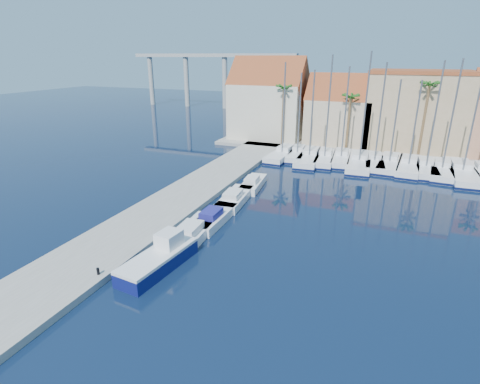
{
  "coord_description": "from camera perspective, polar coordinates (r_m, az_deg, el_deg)",
  "views": [
    {
      "loc": [
        10.0,
        -15.27,
        14.04
      ],
      "look_at": [
        -1.33,
        12.63,
        3.0
      ],
      "focal_mm": 28.0,
      "sensor_mm": 36.0,
      "label": 1
    }
  ],
  "objects": [
    {
      "name": "ground",
      "position": [
        23.03,
        -9.23,
        -17.74
      ],
      "size": [
        260.0,
        260.0,
        0.0
      ],
      "primitive_type": "plane",
      "color": "black",
      "rests_on": "ground"
    },
    {
      "name": "building_2",
      "position": [
        63.82,
        25.14,
        11.28
      ],
      "size": [
        14.2,
        10.2,
        11.5
      ],
      "color": "tan",
      "rests_on": "shore_north"
    },
    {
      "name": "sailboat_8",
      "position": [
        53.23,
        24.3,
        3.67
      ],
      "size": [
        3.29,
        10.11,
        11.28
      ],
      "rotation": [
        0.0,
        0.0,
        -0.07
      ],
      "color": "white",
      "rests_on": "ground"
    },
    {
      "name": "fishing_boat",
      "position": [
        27.05,
        -12.1,
        -9.78
      ],
      "size": [
        2.85,
        6.68,
        2.27
      ],
      "rotation": [
        0.0,
        0.0,
        -0.11
      ],
      "color": "navy",
      "rests_on": "ground"
    },
    {
      "name": "motorboat_west_2",
      "position": [
        37.72,
        -0.81,
        -0.89
      ],
      "size": [
        2.62,
        6.73,
        1.4
      ],
      "rotation": [
        0.0,
        0.0,
        0.08
      ],
      "color": "white",
      "rests_on": "ground"
    },
    {
      "name": "palm_0",
      "position": [
        59.67,
        6.71,
        15.24
      ],
      "size": [
        2.6,
        2.6,
        10.15
      ],
      "color": "brown",
      "rests_on": "shore_north"
    },
    {
      "name": "motorboat_west_0",
      "position": [
        30.84,
        -7.18,
        -6.06
      ],
      "size": [
        2.65,
        7.01,
        1.4
      ],
      "rotation": [
        0.0,
        0.0,
        0.07
      ],
      "color": "white",
      "rests_on": "ground"
    },
    {
      "name": "sailboat_7",
      "position": [
        53.58,
        21.85,
        4.12
      ],
      "size": [
        3.32,
        9.94,
        11.27
      ],
      "rotation": [
        0.0,
        0.0,
        -0.08
      ],
      "color": "white",
      "rests_on": "ground"
    },
    {
      "name": "sailboat_5",
      "position": [
        52.92,
        17.73,
        4.45
      ],
      "size": [
        3.41,
        11.23,
        14.53
      ],
      "rotation": [
        0.0,
        0.0,
        0.04
      ],
      "color": "white",
      "rests_on": "ground"
    },
    {
      "name": "palm_1",
      "position": [
        57.88,
        16.51,
        13.49
      ],
      "size": [
        2.6,
        2.6,
        9.15
      ],
      "color": "brown",
      "rests_on": "shore_north"
    },
    {
      "name": "motorboat_west_3",
      "position": [
        41.99,
        1.99,
        1.32
      ],
      "size": [
        2.44,
        6.0,
        1.4
      ],
      "rotation": [
        0.0,
        0.0,
        0.1
      ],
      "color": "white",
      "rests_on": "ground"
    },
    {
      "name": "quay_west",
      "position": [
        37.13,
        -10.52,
        -2.02
      ],
      "size": [
        6.0,
        77.0,
        0.5
      ],
      "primitive_type": "cube",
      "color": "gray",
      "rests_on": "ground"
    },
    {
      "name": "sailboat_3",
      "position": [
        53.64,
        12.81,
        5.15
      ],
      "size": [
        3.12,
        9.22,
        14.11
      ],
      "rotation": [
        0.0,
        0.0,
        0.08
      ],
      "color": "white",
      "rests_on": "ground"
    },
    {
      "name": "building_1",
      "position": [
        63.39,
        14.95,
        11.55
      ],
      "size": [
        10.3,
        8.0,
        11.0
      ],
      "color": "tan",
      "rests_on": "shore_north"
    },
    {
      "name": "shore_north",
      "position": [
        64.75,
        21.72,
        6.41
      ],
      "size": [
        54.0,
        16.0,
        0.5
      ],
      "primitive_type": "cube",
      "color": "gray",
      "rests_on": "ground"
    },
    {
      "name": "sailboat_9",
      "position": [
        53.17,
        26.4,
        3.38
      ],
      "size": [
        2.89,
        9.24,
        13.51
      ],
      "rotation": [
        0.0,
        0.0,
        0.05
      ],
      "color": "white",
      "rests_on": "ground"
    },
    {
      "name": "sailboat_11",
      "position": [
        53.55,
        30.66,
        2.7
      ],
      "size": [
        3.53,
        11.91,
        13.35
      ],
      "rotation": [
        0.0,
        0.0,
        0.04
      ],
      "color": "white",
      "rests_on": "ground"
    },
    {
      "name": "sailboat_6",
      "position": [
        53.34,
        19.77,
        4.36
      ],
      "size": [
        3.16,
        9.19,
        13.24
      ],
      "rotation": [
        0.0,
        0.0,
        0.09
      ],
      "color": "white",
      "rests_on": "ground"
    },
    {
      "name": "sailboat_2",
      "position": [
        53.75,
        10.6,
        5.28
      ],
      "size": [
        3.42,
        10.87,
        12.29
      ],
      "rotation": [
        0.0,
        0.0,
        0.06
      ],
      "color": "white",
      "rests_on": "ground"
    },
    {
      "name": "viaduct",
      "position": [
        109.01,
        -4.91,
        18.08
      ],
      "size": [
        48.0,
        2.2,
        14.45
      ],
      "color": "#9E9E99",
      "rests_on": "ground"
    },
    {
      "name": "bollard",
      "position": [
        26.7,
        -20.82,
        -11.22
      ],
      "size": [
        0.19,
        0.19,
        0.47
      ],
      "primitive_type": "cylinder",
      "color": "black",
      "rests_on": "quay_west"
    },
    {
      "name": "sailboat_0",
      "position": [
        54.92,
        6.61,
        5.83
      ],
      "size": [
        3.2,
        9.95,
        13.18
      ],
      "rotation": [
        0.0,
        0.0,
        -0.06
      ],
      "color": "white",
      "rests_on": "ground"
    },
    {
      "name": "sailboat_4",
      "position": [
        54.07,
        15.17,
        5.04
      ],
      "size": [
        2.95,
        9.03,
        12.72
      ],
      "rotation": [
        0.0,
        0.0,
        0.07
      ],
      "color": "white",
      "rests_on": "ground"
    },
    {
      "name": "palm_2",
      "position": [
        57.55,
        26.9,
        14.05
      ],
      "size": [
        2.6,
        2.6,
        11.15
      ],
      "color": "brown",
      "rests_on": "shore_north"
    },
    {
      "name": "sailboat_1",
      "position": [
        55.14,
        8.8,
        5.8
      ],
      "size": [
        2.83,
        8.58,
        11.82
      ],
      "rotation": [
        0.0,
        0.0,
        0.07
      ],
      "color": "white",
      "rests_on": "ground"
    },
    {
      "name": "motorboat_west_1",
      "position": [
        33.34,
        -3.98,
        -3.86
      ],
      "size": [
        2.03,
        6.23,
        1.4
      ],
      "rotation": [
        0.0,
        0.0,
        0.01
      ],
      "color": "white",
      "rests_on": "ground"
    },
    {
      "name": "building_0",
      "position": [
        65.83,
        4.39,
        13.53
      ],
      "size": [
        12.3,
        9.0,
        13.5
      ],
      "color": "beige",
      "rests_on": "shore_north"
    },
    {
      "name": "sailboat_10",
      "position": [
        53.26,
        28.39,
        3.07
      ],
      "size": [
        3.32,
        9.95,
        13.73
      ],
      "rotation": [
        0.0,
        0.0,
        -0.08
      ],
      "color": "white",
      "rests_on": "ground"
    }
  ]
}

